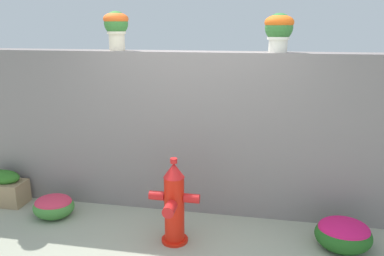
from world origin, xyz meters
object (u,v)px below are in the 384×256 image
at_px(potted_plant_1, 116,25).
at_px(fire_hydrant, 174,204).
at_px(potted_plant_2, 279,28).
at_px(flower_bush_right, 54,205).
at_px(flower_bush_left, 343,233).
at_px(planter_box, 3,188).

height_order(potted_plant_1, fire_hydrant, potted_plant_1).
height_order(potted_plant_2, flower_bush_right, potted_plant_2).
xyz_separation_m(flower_bush_left, flower_bush_right, (-3.33, 0.08, -0.03)).
distance_m(potted_plant_1, fire_hydrant, 2.20).
bearing_deg(fire_hydrant, flower_bush_left, 6.46).
distance_m(potted_plant_2, flower_bush_right, 3.37).
relative_size(potted_plant_1, flower_bush_right, 0.92).
bearing_deg(planter_box, flower_bush_right, -13.97).
distance_m(potted_plant_2, planter_box, 3.98).
xyz_separation_m(potted_plant_1, flower_bush_left, (2.65, -0.66, -2.09)).
bearing_deg(flower_bush_left, potted_plant_2, 138.32).
height_order(potted_plant_1, flower_bush_left, potted_plant_1).
xyz_separation_m(fire_hydrant, planter_box, (-2.41, 0.48, -0.22)).
bearing_deg(flower_bush_right, planter_box, 166.03).
bearing_deg(potted_plant_2, flower_bush_right, -167.09).
distance_m(potted_plant_1, planter_box, 2.58).
distance_m(potted_plant_1, flower_bush_right, 2.31).
height_order(potted_plant_1, planter_box, potted_plant_1).
distance_m(potted_plant_1, potted_plant_2, 1.89).
distance_m(flower_bush_left, flower_bush_right, 3.34).
relative_size(fire_hydrant, flower_bush_right, 1.91).
bearing_deg(planter_box, flower_bush_left, -3.92).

